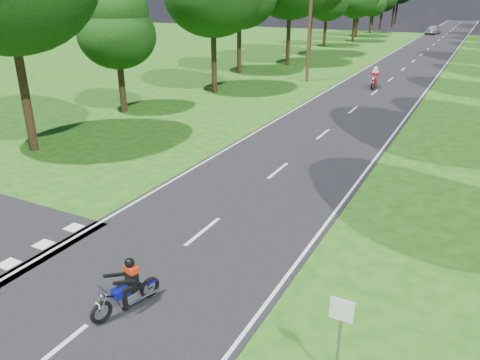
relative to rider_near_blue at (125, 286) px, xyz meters
The scene contains 8 objects.
ground 2.27m from the rider_near_blue, 101.79° to the left, with size 160.00×160.00×0.00m, color #175012.
main_road 52.12m from the rider_near_blue, 90.49° to the left, with size 7.00×140.00×0.02m, color black.
road_markings 50.25m from the rider_near_blue, 90.66° to the left, with size 7.40×140.00×0.01m.
telegraph_pole 30.98m from the rider_near_blue, 102.07° to the left, with size 1.20×0.26×8.00m.
road_sign 5.10m from the rider_near_blue, ahead, with size 0.45×0.07×2.00m.
rider_near_blue is the anchor object (origin of this frame).
rider_far_red 29.71m from the rider_near_blue, 91.71° to the left, with size 0.64×1.93×1.61m, color #A50C20, non-canonical shape.
distant_car 80.37m from the rider_near_blue, 91.76° to the left, with size 1.75×4.36×1.48m, color #ADAFB4.
Camera 1 is at (7.07, -9.00, 7.12)m, focal length 35.00 mm.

